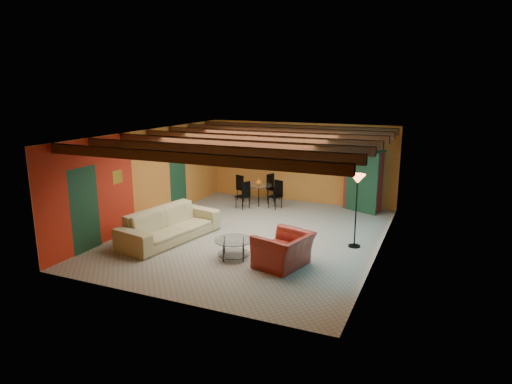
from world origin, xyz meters
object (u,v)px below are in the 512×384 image
at_px(armchair, 284,250).
at_px(floor_lamp, 356,211).
at_px(dining_table, 259,191).
at_px(armoire, 363,181).
at_px(sofa, 170,225).
at_px(potted_plant, 365,144).
at_px(vase, 259,174).
at_px(coffee_table, 234,249).

bearing_deg(armchair, floor_lamp, 162.14).
height_order(dining_table, armoire, armoire).
bearing_deg(floor_lamp, sofa, -162.93).
height_order(floor_lamp, potted_plant, potted_plant).
distance_m(floor_lamp, vase, 4.70).
relative_size(sofa, armoire, 1.47).
xyz_separation_m(armchair, potted_plant, (0.75, 5.34, 1.75)).
xyz_separation_m(sofa, armchair, (3.29, -0.48, -0.03)).
distance_m(armchair, vase, 5.36).
relative_size(sofa, potted_plant, 6.48).
height_order(sofa, vase, vase).
xyz_separation_m(armoire, potted_plant, (0.00, 0.00, 1.17)).
height_order(coffee_table, vase, vase).
bearing_deg(armchair, potted_plant, -173.05).
xyz_separation_m(armchair, vase, (-2.57, 4.66, 0.65)).
relative_size(coffee_table, armoire, 0.47).
bearing_deg(dining_table, armoire, 11.52).
relative_size(sofa, floor_lamp, 1.52).
height_order(coffee_table, armoire, armoire).
bearing_deg(armchair, sofa, -83.41).
height_order(sofa, coffee_table, sofa).
distance_m(sofa, armoire, 6.34).
relative_size(dining_table, vase, 8.67).
distance_m(coffee_table, armoire, 5.73).
bearing_deg(armchair, armoire, -173.05).
bearing_deg(sofa, dining_table, 0.92).
relative_size(sofa, dining_table, 1.57).
bearing_deg(potted_plant, sofa, -129.75).
bearing_deg(armchair, coffee_table, -75.27).
xyz_separation_m(sofa, potted_plant, (4.04, 4.85, 1.72)).
distance_m(armchair, armoire, 5.42).
distance_m(sofa, vase, 4.28).
height_order(floor_lamp, vase, floor_lamp).
xyz_separation_m(coffee_table, armoire, (1.97, 5.33, 0.73)).
relative_size(armoire, floor_lamp, 1.04).
bearing_deg(vase, floor_lamp, -36.60).
distance_m(coffee_table, floor_lamp, 3.13).
xyz_separation_m(potted_plant, vase, (-3.32, -0.68, -1.10)).
height_order(sofa, armoire, armoire).
bearing_deg(vase, armoire, 11.52).
distance_m(armoire, potted_plant, 1.17).
distance_m(dining_table, floor_lamp, 4.72).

